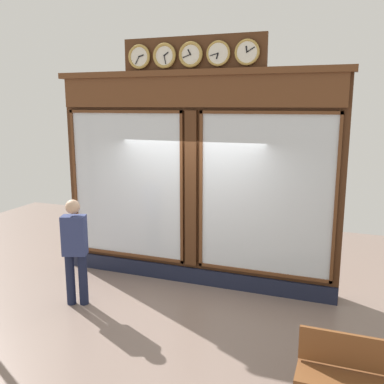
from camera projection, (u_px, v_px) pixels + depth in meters
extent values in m
plane|color=#7A665B|center=(109.00, 373.00, 5.03)|extent=(14.00, 14.00, 0.00)
cube|color=#4C2B16|center=(195.00, 183.00, 7.39)|extent=(4.92, 0.30, 3.55)
cube|color=#191E33|center=(192.00, 275.00, 7.56)|extent=(4.92, 0.08, 0.28)
cube|color=brown|center=(191.00, 92.00, 6.91)|extent=(4.82, 0.08, 0.50)
cube|color=brown|center=(192.00, 73.00, 6.87)|extent=(5.01, 0.20, 0.10)
cube|color=silver|center=(265.00, 195.00, 6.82)|extent=(2.11, 0.02, 2.55)
cube|color=brown|center=(268.00, 112.00, 6.55)|extent=(2.21, 0.04, 0.05)
cube|color=brown|center=(262.00, 273.00, 7.07)|extent=(2.21, 0.04, 0.05)
cube|color=brown|center=(336.00, 201.00, 6.44)|extent=(0.05, 0.04, 2.65)
cube|color=brown|center=(201.00, 191.00, 7.18)|extent=(0.05, 0.04, 2.65)
cube|color=silver|center=(126.00, 185.00, 7.68)|extent=(2.11, 0.02, 2.55)
cube|color=brown|center=(124.00, 112.00, 7.41)|extent=(2.21, 0.04, 0.05)
cube|color=brown|center=(128.00, 254.00, 7.92)|extent=(2.21, 0.04, 0.05)
cube|color=brown|center=(75.00, 182.00, 8.03)|extent=(0.05, 0.04, 2.65)
cube|color=brown|center=(182.00, 189.00, 7.30)|extent=(0.05, 0.04, 2.65)
cube|color=#4C2B16|center=(191.00, 190.00, 7.24)|extent=(0.20, 0.10, 2.65)
cube|color=#4C2B16|center=(192.00, 55.00, 6.85)|extent=(2.41, 0.06, 0.59)
cylinder|color=white|center=(247.00, 52.00, 6.46)|extent=(0.32, 0.02, 0.32)
torus|color=#B79347|center=(247.00, 52.00, 6.46)|extent=(0.39, 0.04, 0.39)
cube|color=black|center=(246.00, 49.00, 6.44)|extent=(0.03, 0.01, 0.09)
cube|color=black|center=(251.00, 49.00, 6.42)|extent=(0.12, 0.01, 0.08)
sphere|color=black|center=(247.00, 52.00, 6.45)|extent=(0.02, 0.02, 0.02)
cylinder|color=white|center=(218.00, 53.00, 6.62)|extent=(0.32, 0.02, 0.32)
torus|color=#B79347|center=(218.00, 53.00, 6.61)|extent=(0.39, 0.04, 0.39)
cube|color=black|center=(217.00, 56.00, 6.62)|extent=(0.04, 0.01, 0.09)
cube|color=black|center=(214.00, 55.00, 6.63)|extent=(0.14, 0.01, 0.04)
sphere|color=black|center=(218.00, 53.00, 6.60)|extent=(0.02, 0.02, 0.02)
cylinder|color=white|center=(191.00, 55.00, 6.77)|extent=(0.32, 0.02, 0.32)
torus|color=#B79347|center=(191.00, 55.00, 6.77)|extent=(0.40, 0.05, 0.40)
cube|color=black|center=(189.00, 52.00, 6.76)|extent=(0.06, 0.01, 0.09)
cube|color=black|center=(187.00, 56.00, 6.79)|extent=(0.13, 0.01, 0.05)
sphere|color=black|center=(190.00, 54.00, 6.76)|extent=(0.02, 0.02, 0.02)
cylinder|color=white|center=(164.00, 56.00, 6.93)|extent=(0.32, 0.02, 0.32)
torus|color=#B79347|center=(164.00, 56.00, 6.93)|extent=(0.40, 0.05, 0.40)
cube|color=black|center=(166.00, 54.00, 6.90)|extent=(0.08, 0.01, 0.06)
cube|color=black|center=(165.00, 60.00, 6.92)|extent=(0.04, 0.01, 0.14)
sphere|color=black|center=(164.00, 56.00, 6.91)|extent=(0.02, 0.02, 0.02)
cylinder|color=white|center=(139.00, 57.00, 7.09)|extent=(0.32, 0.02, 0.32)
torus|color=#B79347|center=(139.00, 57.00, 7.08)|extent=(0.40, 0.05, 0.40)
cube|color=black|center=(141.00, 56.00, 7.06)|extent=(0.09, 0.01, 0.04)
cube|color=black|center=(137.00, 60.00, 7.10)|extent=(0.08, 0.01, 0.12)
sphere|color=black|center=(139.00, 57.00, 7.07)|extent=(0.02, 0.02, 0.02)
cylinder|color=#191E38|center=(70.00, 279.00, 6.70)|extent=(0.14, 0.14, 0.82)
cylinder|color=#191E38|center=(83.00, 279.00, 6.70)|extent=(0.14, 0.14, 0.82)
cube|color=navy|center=(74.00, 235.00, 6.56)|extent=(0.41, 0.33, 0.62)
sphere|color=tan|center=(73.00, 207.00, 6.47)|extent=(0.22, 0.22, 0.22)
cube|color=brown|center=(372.00, 355.00, 4.19)|extent=(1.40, 0.04, 0.36)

